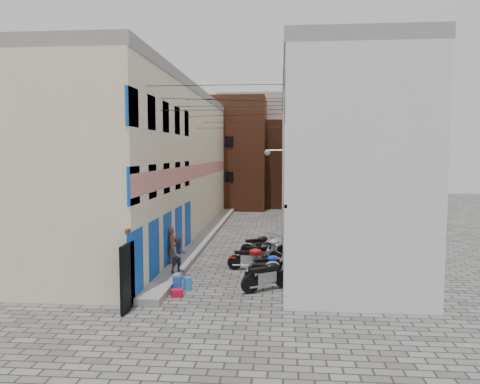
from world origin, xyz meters
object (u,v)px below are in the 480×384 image
(person_a, at_px, (172,245))
(water_jug_near, at_px, (177,284))
(red_crate, at_px, (177,293))
(motorcycle_g, at_px, (259,244))
(person_b, at_px, (179,255))
(motorcycle_f, at_px, (270,247))
(motorcycle_c, at_px, (268,263))
(motorcycle_d, at_px, (251,257))
(motorcycle_a, at_px, (267,274))
(motorcycle_b, at_px, (268,270))
(motorcycle_e, at_px, (260,252))
(water_jug_far, at_px, (188,284))

(person_a, height_order, water_jug_near, person_a)
(person_a, height_order, red_crate, person_a)
(motorcycle_g, relative_size, person_b, 1.38)
(motorcycle_f, xyz_separation_m, person_a, (-4.25, -2.02, 0.44))
(motorcycle_g, bearing_deg, water_jug_near, -53.78)
(person_b, bearing_deg, motorcycle_c, -34.29)
(motorcycle_d, bearing_deg, motorcycle_c, 42.95)
(motorcycle_a, height_order, red_crate, motorcycle_a)
(motorcycle_f, bearing_deg, motorcycle_b, -36.73)
(motorcycle_a, bearing_deg, motorcycle_f, 145.43)
(motorcycle_f, bearing_deg, motorcycle_e, -62.43)
(motorcycle_b, xyz_separation_m, person_b, (-3.60, 0.38, 0.45))
(motorcycle_b, relative_size, water_jug_far, 3.78)
(person_a, bearing_deg, motorcycle_b, -108.37)
(motorcycle_g, bearing_deg, person_a, -81.21)
(motorcycle_f, xyz_separation_m, red_crate, (-3.16, -5.94, -0.47))
(red_crate, bearing_deg, motorcycle_c, 44.27)
(motorcycle_f, relative_size, red_crate, 5.02)
(red_crate, bearing_deg, motorcycle_e, 61.59)
(motorcycle_b, height_order, motorcycle_c, motorcycle_b)
(motorcycle_d, distance_m, person_b, 3.25)
(motorcycle_e, xyz_separation_m, person_a, (-3.83, -1.15, 0.47))
(motorcycle_a, distance_m, water_jug_near, 3.32)
(person_a, height_order, water_jug_far, person_a)
(motorcycle_a, relative_size, red_crate, 5.20)
(motorcycle_b, relative_size, red_crate, 4.42)
(motorcycle_b, relative_size, person_a, 1.15)
(motorcycle_c, height_order, water_jug_far, motorcycle_c)
(person_a, bearing_deg, motorcycle_c, -95.13)
(motorcycle_c, distance_m, water_jug_far, 3.73)
(motorcycle_f, distance_m, red_crate, 6.75)
(motorcycle_g, height_order, water_jug_far, motorcycle_g)
(motorcycle_f, distance_m, water_jug_near, 6.27)
(motorcycle_c, relative_size, water_jug_far, 3.71)
(motorcycle_g, bearing_deg, red_crate, -51.10)
(motorcycle_b, bearing_deg, person_a, -117.23)
(motorcycle_a, bearing_deg, water_jug_near, -117.35)
(motorcycle_a, height_order, motorcycle_c, motorcycle_a)
(person_b, distance_m, red_crate, 2.56)
(motorcycle_a, height_order, motorcycle_d, motorcycle_a)
(motorcycle_g, distance_m, water_jug_far, 6.58)
(motorcycle_c, bearing_deg, person_b, -103.07)
(water_jug_far, bearing_deg, person_a, 112.78)
(motorcycle_d, xyz_separation_m, motorcycle_f, (0.80, 1.96, 0.02))
(motorcycle_b, height_order, motorcycle_d, motorcycle_d)
(person_b, bearing_deg, motorcycle_a, -65.98)
(motorcycle_f, distance_m, motorcycle_g, 1.16)
(motorcycle_c, height_order, person_b, person_b)
(person_a, bearing_deg, red_crate, -158.48)
(motorcycle_g, bearing_deg, motorcycle_d, -35.04)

